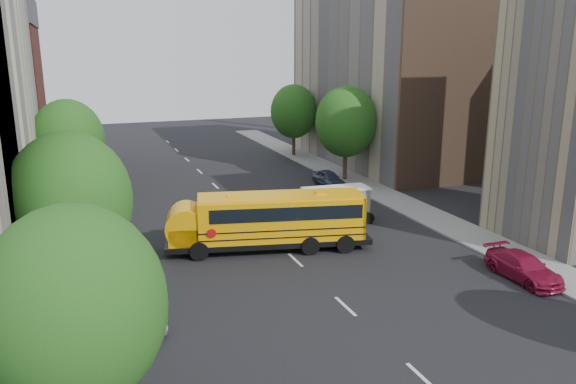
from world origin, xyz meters
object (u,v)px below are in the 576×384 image
parked_car_1 (95,195)px  parked_car_2 (98,165)px  street_tree_0 (75,307)px  street_tree_5 (294,111)px  street_tree_2 (68,140)px  safari_truck (330,205)px  street_tree_4 (346,122)px  parked_car_0 (137,305)px  parked_car_3 (524,267)px  parked_car_4 (329,178)px  street_tree_1 (70,201)px  school_bus (267,219)px

parked_car_1 → parked_car_2: 11.39m
street_tree_0 → street_tree_5: street_tree_5 is taller
street_tree_2 → safari_truck: bearing=-34.0°
street_tree_4 → parked_car_1: size_ratio=1.74×
safari_truck → parked_car_0: bearing=-140.4°
street_tree_5 → parked_car_3: (-1.40, -34.45, -4.07)m
parked_car_1 → street_tree_2: bearing=-17.7°
parked_car_4 → street_tree_1: bearing=-142.1°
street_tree_1 → street_tree_4: bearing=39.3°
street_tree_1 → parked_car_0: size_ratio=1.81×
parked_car_1 → street_tree_0: bearing=93.0°
safari_truck → street_tree_5: bearing=78.0°
street_tree_1 → safari_truck: bearing=25.6°
street_tree_4 → parked_car_1: bearing=-178.3°
street_tree_1 → street_tree_2: 18.00m
parked_car_2 → parked_car_3: 37.95m
school_bus → safari_truck: 6.39m
parked_car_0 → parked_car_3: (18.40, -2.31, -0.11)m
safari_truck → parked_car_2: safari_truck is taller
street_tree_5 → safari_truck: size_ratio=1.36×
street_tree_4 → street_tree_5: (-0.00, 12.00, -0.37)m
parked_car_1 → parked_car_4: 18.42m
street_tree_0 → school_bus: 17.69m
street_tree_2 → parked_car_1: (1.40, -0.61, -4.06)m
street_tree_4 → parked_car_2: 22.94m
street_tree_1 → parked_car_2: (2.20, 28.75, -4.21)m
street_tree_0 → parked_car_4: 33.38m
street_tree_4 → parked_car_1: 21.05m
street_tree_5 → safari_truck: street_tree_5 is taller
street_tree_0 → parked_car_3: bearing=15.1°
street_tree_4 → school_bus: street_tree_4 is taller
parked_car_4 → parked_car_1: bearing=175.5°
street_tree_0 → parked_car_0: (2.20, 7.86, -3.90)m
street_tree_0 → parked_car_0: bearing=74.4°
parked_car_2 → street_tree_1: bearing=81.3°
street_tree_5 → parked_car_0: bearing=-121.6°
school_bus → parked_car_4: school_bus is taller
street_tree_4 → parked_car_3: size_ratio=1.85×
parked_car_0 → street_tree_1: bearing=-49.7°
parked_car_2 → parked_car_3: parked_car_2 is taller
street_tree_4 → parked_car_4: street_tree_4 is taller
street_tree_4 → school_bus: bearing=-130.8°
street_tree_0 → street_tree_4: bearing=51.8°
street_tree_1 → school_bus: size_ratio=0.67×
parked_car_0 → school_bus: bearing=-146.7°
street_tree_5 → parked_car_2: (-19.80, -1.25, -3.96)m
street_tree_0 → parked_car_0: size_ratio=1.70×
street_tree_4 → safari_truck: size_ratio=1.46×
street_tree_0 → parked_car_1: (1.40, 27.39, -3.87)m
street_tree_5 → parked_car_4: 14.20m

